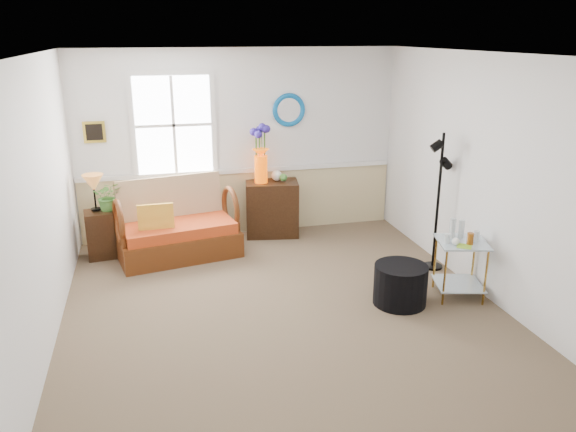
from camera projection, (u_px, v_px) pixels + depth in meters
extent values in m
cube|color=brown|center=(283.00, 308.00, 5.96)|extent=(4.50, 5.00, 0.01)
cube|color=white|center=(282.00, 54.00, 5.15)|extent=(4.50, 5.00, 0.01)
cube|color=white|center=(240.00, 144.00, 7.86)|extent=(4.50, 0.01, 2.60)
cube|color=white|center=(384.00, 302.00, 3.25)|extent=(4.50, 0.01, 2.60)
cube|color=white|center=(39.00, 207.00, 5.03)|extent=(0.01, 5.00, 2.60)
cube|color=white|center=(484.00, 177.00, 6.08)|extent=(0.01, 5.00, 2.60)
cube|color=#C6B481|center=(242.00, 202.00, 8.10)|extent=(4.46, 0.02, 0.90)
cube|color=white|center=(241.00, 171.00, 7.95)|extent=(4.46, 0.04, 0.06)
cube|color=gold|center=(94.00, 132.00, 7.31)|extent=(0.28, 0.03, 0.28)
torus|color=#1488B7|center=(289.00, 110.00, 7.86)|extent=(0.47, 0.07, 0.47)
imported|color=#458133|center=(108.00, 199.00, 7.15)|extent=(0.36, 0.39, 0.29)
cylinder|color=black|center=(400.00, 285.00, 6.00)|extent=(0.62, 0.62, 0.44)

